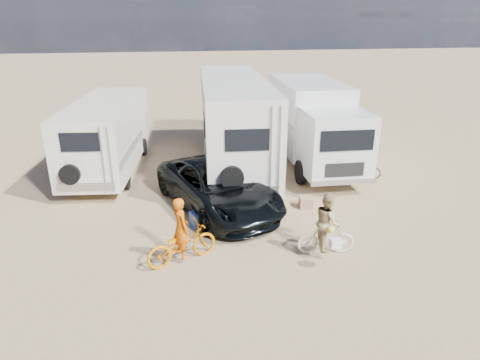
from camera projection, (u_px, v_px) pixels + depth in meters
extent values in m
plane|color=tan|center=(270.00, 254.00, 11.70)|extent=(140.00, 140.00, 0.00)
imported|color=black|center=(218.00, 187.00, 14.19)|extent=(4.40, 6.15, 1.56)
imported|color=#CD7000|center=(182.00, 244.00, 11.15)|extent=(2.09, 1.41, 1.04)
imported|color=beige|center=(326.00, 238.00, 11.55)|extent=(1.61, 0.60, 0.95)
imported|color=#D55A08|center=(181.00, 234.00, 11.04)|extent=(0.61, 0.72, 1.67)
imported|color=tan|center=(327.00, 227.00, 11.43)|extent=(0.68, 0.84, 1.62)
imported|color=black|center=(361.00, 168.00, 17.04)|extent=(1.60, 1.26, 0.81)
cube|color=#34509A|center=(201.00, 219.00, 13.16)|extent=(0.73, 0.64, 0.48)
cube|color=#996D54|center=(306.00, 202.00, 14.46)|extent=(0.51, 0.51, 0.36)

